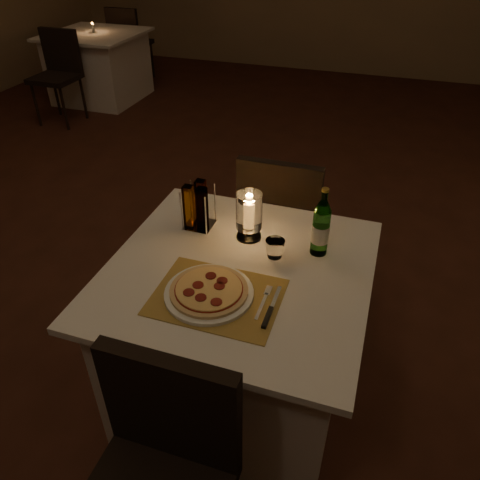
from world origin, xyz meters
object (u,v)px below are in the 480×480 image
(chair_near, at_px, (160,466))
(chair_far, at_px, (281,216))
(tumbler, at_px, (275,248))
(main_table, at_px, (239,335))
(neighbor_table_left, at_px, (99,66))
(hurricane_candle, at_px, (249,213))
(water_bottle, at_px, (321,228))
(pizza, at_px, (209,290))
(plate, at_px, (209,293))

(chair_near, distance_m, chair_far, 1.43)
(chair_near, relative_size, tumbler, 11.76)
(main_table, distance_m, chair_near, 0.74)
(main_table, xyz_separation_m, neighbor_table_left, (-2.86, 3.46, 0.00))
(hurricane_candle, bearing_deg, main_table, -83.30)
(chair_far, bearing_deg, tumbler, -79.33)
(chair_far, xyz_separation_m, neighbor_table_left, (-2.86, 2.75, -0.18))
(water_bottle, distance_m, neighbor_table_left, 4.55)
(pizza, xyz_separation_m, water_bottle, (0.32, 0.38, 0.09))
(main_table, relative_size, tumbler, 13.06)
(plate, height_order, tumbler, tumbler)
(main_table, distance_m, tumbler, 0.44)
(main_table, distance_m, neighbor_table_left, 4.49)
(plate, relative_size, water_bottle, 1.10)
(plate, height_order, neighbor_table_left, plate)
(chair_near, bearing_deg, plate, 95.35)
(tumbler, relative_size, water_bottle, 0.26)
(water_bottle, distance_m, hurricane_candle, 0.30)
(tumbler, height_order, water_bottle, water_bottle)
(plate, xyz_separation_m, tumbler, (0.16, 0.30, 0.03))
(tumbler, distance_m, neighbor_table_left, 4.50)
(main_table, relative_size, plate, 3.12)
(tumbler, xyz_separation_m, water_bottle, (0.16, 0.08, 0.08))
(water_bottle, bearing_deg, chair_far, 117.82)
(chair_near, xyz_separation_m, tumbler, (0.11, 0.83, 0.23))
(main_table, bearing_deg, neighbor_table_left, 129.60)
(chair_far, bearing_deg, plate, -93.20)
(tumbler, relative_size, neighbor_table_left, 0.08)
(water_bottle, bearing_deg, tumbler, -153.11)
(main_table, relative_size, pizza, 3.57)
(chair_far, xyz_separation_m, pizza, (-0.05, -0.89, 0.22))
(chair_near, height_order, hurricane_candle, hurricane_candle)
(chair_near, distance_m, plate, 0.57)
(main_table, height_order, plate, plate)
(plate, bearing_deg, pizza, -93.33)
(main_table, xyz_separation_m, pizza, (-0.05, -0.18, 0.39))
(plate, relative_size, neighbor_table_left, 0.32)
(main_table, relative_size, chair_far, 1.11)
(pizza, bearing_deg, chair_near, -84.65)
(chair_far, relative_size, hurricane_candle, 4.33)
(chair_far, relative_size, neighbor_table_left, 0.90)
(chair_far, relative_size, pizza, 3.21)
(main_table, bearing_deg, water_bottle, 36.20)
(pizza, distance_m, tumbler, 0.34)
(chair_near, bearing_deg, main_table, 90.00)
(tumbler, bearing_deg, neighbor_table_left, 131.67)
(plate, relative_size, tumbler, 4.18)
(tumbler, bearing_deg, chair_near, -97.69)
(chair_near, height_order, tumbler, chair_near)
(main_table, height_order, tumbler, tumbler)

